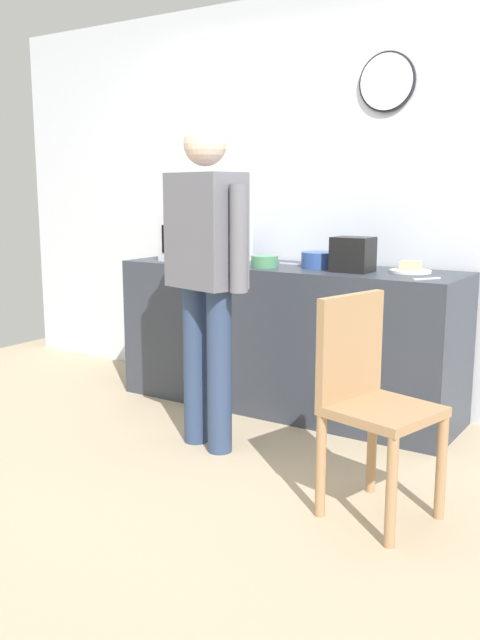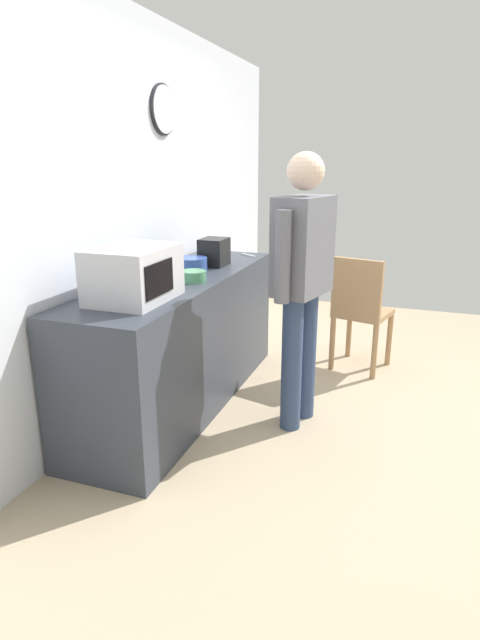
{
  "view_description": "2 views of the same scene",
  "coord_description": "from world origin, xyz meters",
  "views": [
    {
      "loc": [
        2.02,
        -2.5,
        1.37
      ],
      "look_at": [
        -0.19,
        0.88,
        0.61
      ],
      "focal_mm": 38.69,
      "sensor_mm": 36.0,
      "label": 1
    },
    {
      "loc": [
        -3.13,
        -0.3,
        1.67
      ],
      "look_at": [
        -0.16,
        0.75,
        0.69
      ],
      "focal_mm": 29.21,
      "sensor_mm": 36.0,
      "label": 2
    }
  ],
  "objects": [
    {
      "name": "spoon_utensil",
      "position": [
        0.87,
        1.05,
        0.91
      ],
      "size": [
        0.11,
        0.15,
        0.01
      ],
      "primitive_type": "cube",
      "rotation": [
        0.0,
        0.0,
        0.98
      ],
      "color": "silver",
      "rests_on": "kitchen_counter"
    },
    {
      "name": "wooden_chair",
      "position": [
        0.95,
        0.13,
        0.52
      ],
      "size": [
        0.49,
        0.49,
        0.94
      ],
      "color": "#A87F56",
      "rests_on": "ground_plane"
    },
    {
      "name": "person_standing",
      "position": [
        -0.08,
        0.38,
        1.0
      ],
      "size": [
        0.58,
        0.33,
        1.71
      ],
      "color": "navy",
      "rests_on": "ground_plane"
    },
    {
      "name": "kitchen_counter",
      "position": [
        -0.07,
        1.22,
        0.45
      ],
      "size": [
        2.18,
        0.62,
        0.91
      ],
      "primitive_type": "cube",
      "color": "#333842",
      "rests_on": "ground_plane"
    },
    {
      "name": "ground_plane",
      "position": [
        0.0,
        0.0,
        0.0
      ],
      "size": [
        6.0,
        6.0,
        0.0
      ],
      "primitive_type": "plane",
      "color": "tan"
    },
    {
      "name": "microwave",
      "position": [
        -0.67,
        1.2,
        1.06
      ],
      "size": [
        0.5,
        0.39,
        0.3
      ],
      "color": "silver",
      "rests_on": "kitchen_counter"
    },
    {
      "name": "cereal_bowl",
      "position": [
        0.15,
        1.22,
        0.96
      ],
      "size": [
        0.22,
        0.22,
        0.1
      ],
      "primitive_type": "cylinder",
      "color": "#33519E",
      "rests_on": "kitchen_counter"
    },
    {
      "name": "fork_utensil",
      "position": [
        -0.09,
        1.31,
        0.91
      ],
      "size": [
        0.17,
        0.05,
        0.01
      ],
      "primitive_type": "cube",
      "rotation": [
        0.0,
        0.0,
        2.95
      ],
      "color": "silver",
      "rests_on": "kitchen_counter"
    },
    {
      "name": "sandwich_plate",
      "position": [
        0.69,
        1.3,
        0.93
      ],
      "size": [
        0.24,
        0.24,
        0.07
      ],
      "color": "white",
      "rests_on": "kitchen_counter"
    },
    {
      "name": "toaster",
      "position": [
        0.4,
        1.16,
        1.01
      ],
      "size": [
        0.22,
        0.18,
        0.2
      ],
      "primitive_type": "cube",
      "color": "black",
      "rests_on": "kitchen_counter"
    },
    {
      "name": "back_wall",
      "position": [
        0.0,
        1.6,
        1.3
      ],
      "size": [
        5.4,
        0.13,
        2.6
      ],
      "color": "silver",
      "rests_on": "ground_plane"
    },
    {
      "name": "salad_bowl",
      "position": [
        -0.14,
        1.08,
        0.94
      ],
      "size": [
        0.17,
        0.17,
        0.07
      ],
      "primitive_type": "cylinder",
      "color": "#4C8E60",
      "rests_on": "kitchen_counter"
    }
  ]
}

